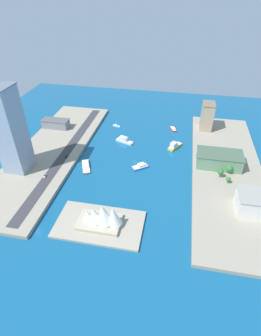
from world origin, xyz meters
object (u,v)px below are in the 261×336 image
at_px(barge_flat_brown, 86,166).
at_px(opera_landmark, 102,217).
at_px(hotel_broad_white, 253,203).
at_px(suv_black, 66,156).
at_px(apartment_midrise_tan, 207,116).
at_px(tower_tall_glass, 10,131).
at_px(van_white, 45,176).
at_px(traffic_light_waterfront, 63,161).
at_px(warehouse_low_gray, 56,123).
at_px(terminal_long_green, 219,159).
at_px(ferry_yellow_fast, 175,146).
at_px(catamaran_blue, 140,166).
at_px(sailboat_small_white, 117,126).
at_px(tugboat_red, 173,129).
at_px(ferry_white_commuter, 124,140).

height_order(barge_flat_brown, opera_landmark, opera_landmark).
relative_size(hotel_broad_white, suv_black, 6.16).
distance_m(apartment_midrise_tan, tower_tall_glass, 228.42).
relative_size(van_white, traffic_light_waterfront, 0.76).
relative_size(warehouse_low_gray, van_white, 6.93).
bearing_deg(terminal_long_green, ferry_yellow_fast, -34.31).
bearing_deg(traffic_light_waterfront, terminal_long_green, -169.26).
xyz_separation_m(barge_flat_brown, catamaran_blue, (-56.90, -9.37, 0.35)).
distance_m(sailboat_small_white, warehouse_low_gray, 79.35).
height_order(tugboat_red, opera_landmark, opera_landmark).
xyz_separation_m(ferry_yellow_fast, opera_landmark, (49.97, 131.53, 7.56)).
bearing_deg(barge_flat_brown, ferry_yellow_fast, -148.03).
xyz_separation_m(apartment_midrise_tan, hotel_broad_white, (-32.89, 144.36, -8.36)).
bearing_deg(ferry_white_commuter, tower_tall_glass, 39.36).
distance_m(terminal_long_green, hotel_broad_white, 66.63).
bearing_deg(barge_flat_brown, terminal_long_green, -169.84).
bearing_deg(opera_landmark, suv_black, -52.27).
bearing_deg(catamaran_blue, ferry_yellow_fast, -125.28).
bearing_deg(ferry_white_commuter, terminal_long_green, 162.64).
bearing_deg(traffic_light_waterfront, ferry_yellow_fast, -151.19).
bearing_deg(warehouse_low_gray, barge_flat_brown, 131.86).
height_order(sailboat_small_white, hotel_broad_white, hotel_broad_white).
bearing_deg(ferry_white_commuter, apartment_midrise_tan, -153.55).
bearing_deg(warehouse_low_gray, suv_black, 122.03).
bearing_deg(terminal_long_green, opera_landmark, 45.97).
relative_size(barge_flat_brown, catamaran_blue, 1.43).
xyz_separation_m(barge_flat_brown, traffic_light_waterfront, (22.48, 5.69, 6.58)).
height_order(ferry_white_commuter, catamaran_blue, ferry_white_commuter).
height_order(terminal_long_green, hotel_broad_white, hotel_broad_white).
relative_size(tugboat_red, warehouse_low_gray, 0.44).
xyz_separation_m(ferry_white_commuter, hotel_broad_white, (-129.44, 96.32, 9.74)).
bearing_deg(apartment_midrise_tan, catamaran_blue, 54.50).
relative_size(tugboat_red, hotel_broad_white, 0.58).
bearing_deg(ferry_yellow_fast, traffic_light_waterfront, 28.81).
bearing_deg(tugboat_red, ferry_white_commuter, 37.38).
bearing_deg(terminal_long_green, apartment_midrise_tan, -82.54).
xyz_separation_m(hotel_broad_white, van_white, (190.83, -9.95, -7.85)).
relative_size(catamaran_blue, van_white, 3.66).
bearing_deg(ferry_white_commuter, warehouse_low_gray, -8.65).
height_order(catamaran_blue, van_white, van_white).
distance_m(ferry_yellow_fast, tower_tall_glass, 176.51).
relative_size(ferry_white_commuter, suv_black, 5.55).
bearing_deg(catamaran_blue, sailboat_small_white, -61.89).
relative_size(sailboat_small_white, suv_black, 2.70).
relative_size(barge_flat_brown, apartment_midrise_tan, 0.76).
bearing_deg(van_white, ferry_yellow_fast, -145.29).
bearing_deg(suv_black, catamaran_blue, -179.61).
height_order(barge_flat_brown, warehouse_low_gray, warehouse_low_gray).
height_order(sailboat_small_white, terminal_long_green, terminal_long_green).
bearing_deg(tower_tall_glass, apartment_midrise_tan, -146.73).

